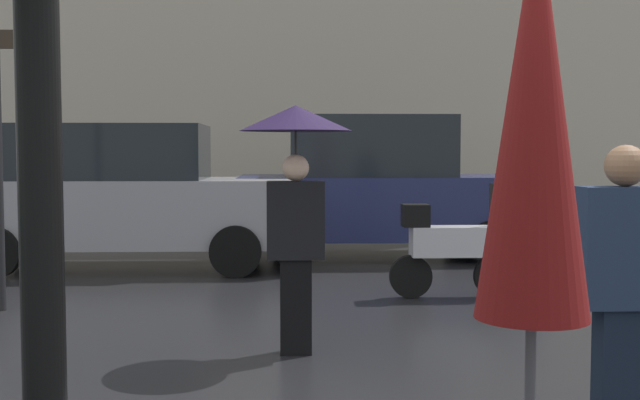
# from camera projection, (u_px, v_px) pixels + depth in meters

# --- Properties ---
(folded_patio_umbrella_far) EXTENTS (0.51, 0.51, 2.39)m
(folded_patio_umbrella_far) POSITION_uv_depth(u_px,v_px,m) (533.00, 146.00, 2.57)
(folded_patio_umbrella_far) COLOR black
(folded_patio_umbrella_far) RESTS_ON ground
(pedestrian_with_umbrella) EXTENTS (0.87, 0.87, 1.93)m
(pedestrian_with_umbrella) POSITION_uv_depth(u_px,v_px,m) (295.00, 165.00, 6.06)
(pedestrian_with_umbrella) COLOR black
(pedestrian_with_umbrella) RESTS_ON ground
(pedestrian_with_bag) EXTENTS (0.50, 0.24, 1.62)m
(pedestrian_with_bag) POSITION_uv_depth(u_px,v_px,m) (625.00, 280.00, 4.07)
(pedestrian_with_bag) COLOR black
(pedestrian_with_bag) RESTS_ON ground
(parked_scooter) EXTENTS (1.38, 0.32, 1.23)m
(parked_scooter) POSITION_uv_depth(u_px,v_px,m) (449.00, 246.00, 8.46)
(parked_scooter) COLOR black
(parked_scooter) RESTS_ON ground
(parked_car_left) EXTENTS (4.26, 1.93, 2.08)m
(parked_car_left) POSITION_uv_depth(u_px,v_px,m) (379.00, 188.00, 11.65)
(parked_car_left) COLOR #1E234C
(parked_car_left) RESTS_ON ground
(parked_car_right) EXTENTS (4.56, 1.83, 1.93)m
(parked_car_right) POSITION_uv_depth(u_px,v_px,m) (123.00, 196.00, 10.54)
(parked_car_right) COLOR gray
(parked_car_right) RESTS_ON ground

